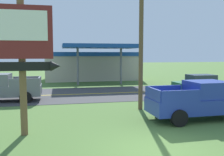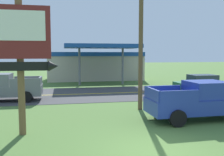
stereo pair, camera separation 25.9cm
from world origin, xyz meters
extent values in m
plane|color=#4C7033|center=(0.00, 0.00, 0.00)|extent=(180.00, 180.00, 0.00)
cube|color=#3D3D3F|center=(0.00, 13.00, 0.01)|extent=(140.00, 8.00, 0.02)
cube|color=gold|center=(0.00, 13.00, 0.02)|extent=(126.00, 0.20, 0.01)
cylinder|color=brown|center=(-4.81, 2.92, 2.78)|extent=(0.28, 0.28, 5.55)
cube|color=maroon|center=(-4.81, 2.74, 4.20)|extent=(2.47, 0.16, 2.11)
cube|color=white|center=(-4.81, 2.65, 4.45)|extent=(2.08, 0.03, 1.18)
cube|color=black|center=(-4.81, 2.74, 2.85)|extent=(2.22, 0.12, 0.36)
cone|color=black|center=(-3.50, 2.74, 2.85)|extent=(0.40, 0.44, 0.44)
cylinder|color=brown|center=(1.45, 6.53, 4.75)|extent=(0.26, 0.26, 9.49)
cube|color=beige|center=(1.09, 25.40, 1.80)|extent=(12.00, 6.00, 3.60)
cube|color=#19478C|center=(1.09, 22.35, 3.35)|extent=(12.00, 0.12, 0.50)
cube|color=#19478C|center=(1.09, 19.40, 4.20)|extent=(8.00, 5.00, 0.40)
cylinder|color=slate|center=(-1.31, 19.40, 2.10)|extent=(0.24, 0.24, 4.20)
cylinder|color=slate|center=(3.49, 19.40, 2.10)|extent=(0.24, 0.24, 4.20)
cube|color=#233893|center=(3.61, 3.67, 0.76)|extent=(5.23, 2.04, 0.72)
cube|color=#233893|center=(4.06, 3.68, 1.54)|extent=(1.93, 1.83, 0.84)
cube|color=#28333D|center=(4.95, 3.69, 1.54)|extent=(0.13, 1.66, 0.71)
cube|color=#233893|center=(2.07, 4.56, 1.40)|extent=(1.95, 0.15, 0.56)
cube|color=#233893|center=(2.10, 2.72, 1.40)|extent=(1.95, 0.15, 0.56)
cube|color=#233893|center=(1.11, 3.63, 1.40)|extent=(0.15, 1.88, 0.56)
cylinder|color=black|center=(5.21, 4.67, 0.40)|extent=(0.80, 0.29, 0.80)
cylinder|color=black|center=(1.98, 4.62, 0.40)|extent=(0.80, 0.29, 0.80)
cylinder|color=black|center=(2.02, 2.66, 0.40)|extent=(0.80, 0.29, 0.80)
cube|color=slate|center=(-7.23, 11.00, 0.76)|extent=(5.20, 1.96, 0.72)
cube|color=slate|center=(-5.70, 10.08, 1.40)|extent=(1.95, 0.12, 0.56)
cube|color=slate|center=(-5.70, 11.92, 1.40)|extent=(1.95, 0.12, 0.56)
cube|color=slate|center=(-4.73, 11.00, 1.40)|extent=(0.12, 1.88, 0.56)
cylinder|color=black|center=(-5.61, 10.02, 0.40)|extent=(0.80, 0.28, 0.80)
cylinder|color=black|center=(-5.61, 11.98, 0.40)|extent=(0.80, 0.28, 0.80)
cube|color=#1E6038|center=(8.10, 11.00, 0.68)|extent=(4.20, 1.76, 0.72)
cube|color=#2D3842|center=(8.25, 11.00, 1.34)|extent=(2.10, 1.56, 0.60)
cylinder|color=black|center=(6.80, 10.12, 0.32)|extent=(0.64, 0.24, 0.64)
cylinder|color=black|center=(6.80, 11.88, 0.32)|extent=(0.64, 0.24, 0.64)
cylinder|color=black|center=(9.41, 10.12, 0.32)|extent=(0.64, 0.24, 0.64)
cylinder|color=black|center=(9.41, 11.88, 0.32)|extent=(0.64, 0.24, 0.64)
camera|label=1|loc=(-3.40, -7.74, 3.33)|focal=40.16mm
camera|label=2|loc=(-3.15, -7.79, 3.33)|focal=40.16mm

